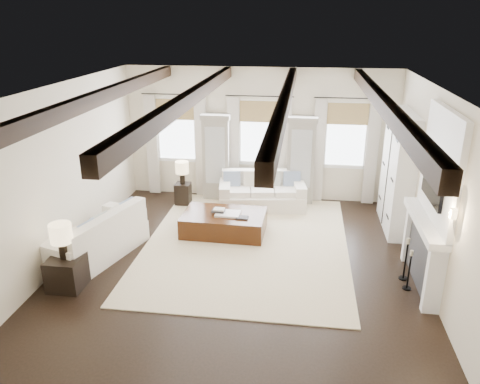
# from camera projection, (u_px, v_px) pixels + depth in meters

# --- Properties ---
(ground) EXTENTS (7.50, 7.50, 0.00)m
(ground) POSITION_uv_depth(u_px,v_px,m) (238.00, 271.00, 8.41)
(ground) COLOR black
(ground) RESTS_ON ground
(room_shell) EXTENTS (6.54, 7.54, 3.22)m
(room_shell) POSITION_uv_depth(u_px,v_px,m) (285.00, 157.00, 8.48)
(room_shell) COLOR #F0E4CA
(room_shell) RESTS_ON ground
(area_rug) EXTENTS (3.99, 5.05, 0.02)m
(area_rug) POSITION_uv_depth(u_px,v_px,m) (247.00, 243.00, 9.40)
(area_rug) COLOR beige
(area_rug) RESTS_ON ground
(sofa_back) EXTENTS (2.11, 1.18, 0.86)m
(sofa_back) POSITION_uv_depth(u_px,v_px,m) (262.00, 194.00, 11.10)
(sofa_back) COLOR white
(sofa_back) RESTS_ON ground
(sofa_left) EXTENTS (1.54, 2.32, 0.92)m
(sofa_left) POSITION_uv_depth(u_px,v_px,m) (97.00, 240.00, 8.75)
(sofa_left) COLOR white
(sofa_left) RESTS_ON ground
(ottoman) EXTENTS (1.73, 1.11, 0.45)m
(ottoman) POSITION_uv_depth(u_px,v_px,m) (224.00, 223.00, 9.80)
(ottoman) COLOR black
(ottoman) RESTS_ON ground
(tray) EXTENTS (0.51, 0.39, 0.04)m
(tray) POSITION_uv_depth(u_px,v_px,m) (228.00, 214.00, 9.66)
(tray) COLOR white
(tray) RESTS_ON ottoman
(book_lower) EXTENTS (0.27, 0.21, 0.04)m
(book_lower) POSITION_uv_depth(u_px,v_px,m) (218.00, 211.00, 9.71)
(book_lower) COLOR #262628
(book_lower) RESTS_ON tray
(book_upper) EXTENTS (0.22, 0.18, 0.03)m
(book_upper) POSITION_uv_depth(u_px,v_px,m) (219.00, 209.00, 9.68)
(book_upper) COLOR beige
(book_upper) RESTS_ON book_lower
(book_loose) EXTENTS (0.24, 0.19, 0.03)m
(book_loose) POSITION_uv_depth(u_px,v_px,m) (242.00, 218.00, 9.48)
(book_loose) COLOR #262628
(book_loose) RESTS_ON ottoman
(side_table_front) EXTENTS (0.55, 0.55, 0.55)m
(side_table_front) POSITION_uv_depth(u_px,v_px,m) (67.00, 273.00, 7.80)
(side_table_front) COLOR black
(side_table_front) RESTS_ON ground
(lamp_front) EXTENTS (0.36, 0.36, 0.62)m
(lamp_front) POSITION_uv_depth(u_px,v_px,m) (61.00, 235.00, 7.56)
(lamp_front) COLOR black
(lamp_front) RESTS_ON side_table_front
(side_table_back) EXTENTS (0.35, 0.35, 0.53)m
(side_table_back) POSITION_uv_depth(u_px,v_px,m) (183.00, 194.00, 11.31)
(side_table_back) COLOR black
(side_table_back) RESTS_ON ground
(lamp_back) EXTENTS (0.32, 0.32, 0.55)m
(lamp_back) POSITION_uv_depth(u_px,v_px,m) (182.00, 169.00, 11.08)
(lamp_back) COLOR black
(lamp_back) RESTS_ON side_table_back
(candlestick_near) EXTENTS (0.15, 0.15, 0.72)m
(candlestick_near) POSITION_uv_depth(u_px,v_px,m) (409.00, 273.00, 7.75)
(candlestick_near) COLOR black
(candlestick_near) RESTS_ON ground
(candlestick_far) EXTENTS (0.16, 0.16, 0.78)m
(candlestick_far) POSITION_uv_depth(u_px,v_px,m) (405.00, 262.00, 8.04)
(candlestick_far) COLOR black
(candlestick_far) RESTS_ON ground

